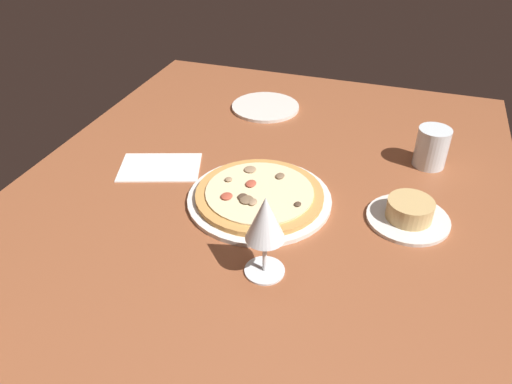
% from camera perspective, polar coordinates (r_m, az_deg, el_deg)
% --- Properties ---
extents(dining_table, '(1.50, 1.10, 0.04)m').
position_cam_1_polar(dining_table, '(1.05, -0.41, -2.54)').
color(dining_table, brown).
rests_on(dining_table, ground).
extents(pizza_main, '(0.31, 0.31, 0.03)m').
position_cam_1_polar(pizza_main, '(1.05, 0.39, -0.49)').
color(pizza_main, silver).
rests_on(pizza_main, dining_table).
extents(ramekin_on_saucer, '(0.17, 0.17, 0.05)m').
position_cam_1_polar(ramekin_on_saucer, '(1.04, 17.36, -2.36)').
color(ramekin_on_saucer, silver).
rests_on(ramekin_on_saucer, dining_table).
extents(wine_glass_near, '(0.07, 0.07, 0.16)m').
position_cam_1_polar(wine_glass_near, '(0.82, 1.08, -3.48)').
color(wine_glass_near, silver).
rests_on(wine_glass_near, dining_table).
extents(water_glass, '(0.08, 0.08, 0.10)m').
position_cam_1_polar(water_glass, '(1.23, 19.71, 4.74)').
color(water_glass, silver).
rests_on(water_glass, dining_table).
extents(side_plate, '(0.20, 0.20, 0.01)m').
position_cam_1_polar(side_plate, '(1.46, 1.10, 9.86)').
color(side_plate, silver).
rests_on(side_plate, dining_table).
extents(paper_menu, '(0.18, 0.22, 0.00)m').
position_cam_1_polar(paper_menu, '(1.19, -11.09, 2.84)').
color(paper_menu, white).
rests_on(paper_menu, dining_table).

